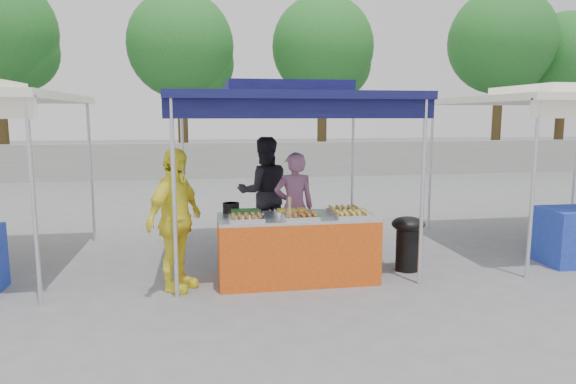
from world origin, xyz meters
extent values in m
plane|color=slate|center=(0.00, 0.00, 0.00)|extent=(80.00, 80.00, 0.00)
cube|color=gray|center=(0.00, 11.00, 0.60)|extent=(40.00, 0.25, 1.20)
cylinder|color=silver|center=(-1.50, -0.50, 1.15)|extent=(0.05, 0.05, 2.30)
cylinder|color=silver|center=(1.50, -0.50, 1.15)|extent=(0.05, 0.05, 2.30)
cylinder|color=silver|center=(-1.50, 2.50, 1.15)|extent=(0.05, 0.05, 2.30)
cylinder|color=silver|center=(1.50, 2.50, 1.15)|extent=(0.05, 0.05, 2.30)
cube|color=#12144B|center=(0.00, 1.00, 2.35)|extent=(3.20, 3.20, 0.10)
cube|color=#12144B|center=(0.00, 1.00, 2.48)|extent=(1.65, 1.65, 0.18)
cube|color=#12144B|center=(0.00, -0.50, 2.20)|extent=(3.20, 0.04, 0.25)
cylinder|color=silver|center=(-3.00, -0.50, 1.15)|extent=(0.05, 0.05, 2.30)
cylinder|color=silver|center=(-3.00, 2.50, 1.15)|extent=(0.05, 0.05, 2.30)
cylinder|color=silver|center=(3.00, -0.50, 1.15)|extent=(0.05, 0.05, 2.30)
cylinder|color=silver|center=(3.00, 2.50, 1.15)|extent=(0.05, 0.05, 2.30)
cylinder|color=silver|center=(6.00, 2.50, 1.15)|extent=(0.05, 0.05, 2.30)
cube|color=white|center=(4.50, 1.00, 2.35)|extent=(3.20, 3.20, 0.10)
cube|color=white|center=(4.50, 1.00, 2.48)|extent=(1.65, 1.65, 0.18)
cylinder|color=#4B381D|center=(-8.04, 13.11, 2.23)|extent=(0.36, 0.36, 4.46)
sphere|color=#246D26|center=(-7.44, 13.31, 4.33)|extent=(2.80, 2.80, 2.80)
cylinder|color=#4B381D|center=(-1.83, 12.69, 2.05)|extent=(0.36, 0.36, 4.10)
sphere|color=#246D26|center=(-1.83, 12.69, 4.57)|extent=(3.75, 3.75, 3.75)
sphere|color=#246D26|center=(-1.23, 12.89, 3.98)|extent=(2.58, 2.58, 2.58)
cylinder|color=#4B381D|center=(3.40, 12.97, 2.09)|extent=(0.36, 0.36, 4.18)
sphere|color=#246D26|center=(3.40, 12.97, 4.66)|extent=(3.82, 3.82, 3.82)
sphere|color=#246D26|center=(4.00, 13.17, 4.06)|extent=(2.63, 2.63, 2.63)
cylinder|color=#4B381D|center=(10.48, 12.60, 2.23)|extent=(0.36, 0.36, 4.46)
sphere|color=#246D26|center=(10.48, 12.60, 4.97)|extent=(4.08, 4.08, 4.08)
sphere|color=#246D26|center=(11.08, 12.80, 4.34)|extent=(2.81, 2.81, 2.81)
cylinder|color=#4B381D|center=(13.41, 12.77, 1.98)|extent=(0.36, 0.36, 3.97)
sphere|color=#246D26|center=(13.41, 12.77, 4.42)|extent=(3.63, 3.63, 3.63)
sphere|color=#246D26|center=(14.01, 12.97, 3.85)|extent=(2.49, 2.49, 2.49)
cube|color=#E15114|center=(0.00, -0.10, 0.40)|extent=(2.00, 0.80, 0.81)
cube|color=silver|center=(0.00, -0.10, 0.83)|extent=(2.00, 0.80, 0.04)
cube|color=white|center=(-0.66, -0.34, 0.88)|extent=(0.42, 0.30, 0.05)
cube|color=#91551E|center=(-0.66, -0.34, 0.91)|extent=(0.35, 0.25, 0.02)
cube|color=white|center=(0.00, -0.34, 0.88)|extent=(0.42, 0.30, 0.05)
cube|color=#91551E|center=(0.00, -0.34, 0.91)|extent=(0.35, 0.25, 0.02)
cube|color=white|center=(0.64, -0.34, 0.88)|extent=(0.42, 0.30, 0.05)
cube|color=gold|center=(0.64, -0.34, 0.91)|extent=(0.35, 0.25, 0.02)
cube|color=white|center=(-0.65, 0.00, 0.88)|extent=(0.42, 0.30, 0.05)
cube|color=#266522|center=(-0.65, 0.00, 0.91)|extent=(0.35, 0.25, 0.02)
cube|color=white|center=(-0.05, 0.01, 0.88)|extent=(0.42, 0.30, 0.05)
cube|color=yellow|center=(-0.05, 0.01, 0.91)|extent=(0.35, 0.25, 0.02)
cube|color=white|center=(0.64, -0.03, 0.88)|extent=(0.42, 0.30, 0.05)
cube|color=gold|center=(0.64, -0.03, 0.91)|extent=(0.35, 0.25, 0.02)
cylinder|color=black|center=(-0.82, 0.26, 0.91)|extent=(0.22, 0.22, 0.13)
cylinder|color=silver|center=(-0.14, -0.36, 0.90)|extent=(0.08, 0.08, 0.10)
cylinder|color=black|center=(1.57, 0.07, 0.30)|extent=(0.31, 0.31, 0.60)
ellipsoid|color=black|center=(1.57, 0.07, 0.65)|extent=(0.45, 0.45, 0.20)
cube|color=#172DBD|center=(-0.29, 0.61, 0.16)|extent=(0.55, 0.38, 0.33)
cube|color=#172DBD|center=(0.40, 0.43, 0.13)|extent=(0.44, 0.31, 0.26)
cube|color=#172DBD|center=(0.40, 0.43, 0.39)|extent=(0.43, 0.30, 0.26)
imported|color=#A0658C|center=(0.12, 0.78, 0.80)|extent=(0.59, 0.39, 1.59)
imported|color=#232228|center=(-0.20, 1.72, 0.89)|extent=(0.91, 0.73, 1.78)
imported|color=#FFF238|center=(-1.51, -0.21, 0.87)|extent=(0.90, 1.09, 1.74)
camera|label=1|loc=(-1.18, -6.39, 2.11)|focal=32.00mm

